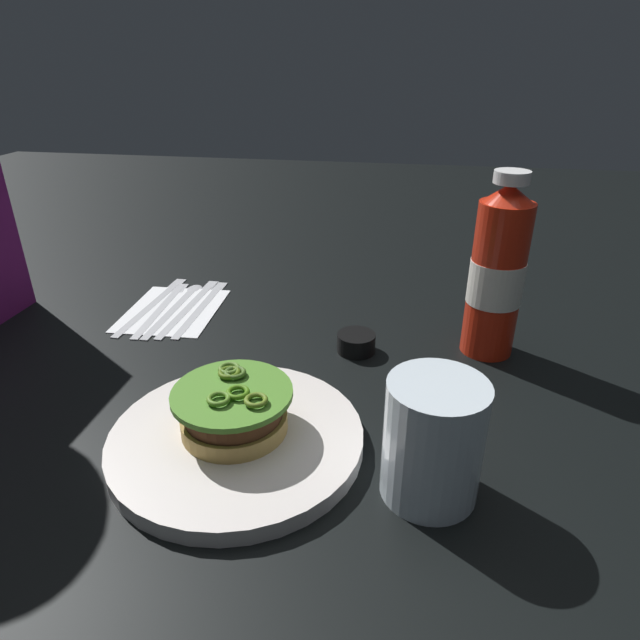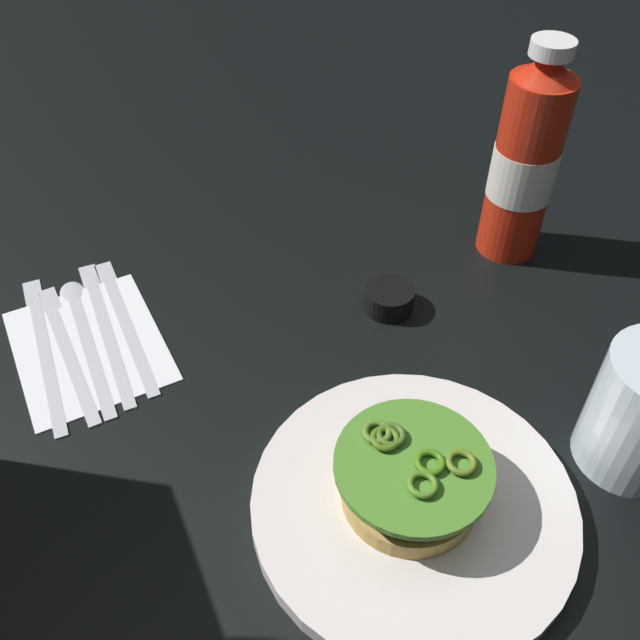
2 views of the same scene
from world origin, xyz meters
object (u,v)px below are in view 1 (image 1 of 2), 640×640
ketchup_bottle (497,274)px  table_knife (192,301)px  spoon_utensil (181,300)px  fork_utensil (165,302)px  burger_sandwich (234,409)px  napkin (173,310)px  water_glass (433,440)px  butter_knife (204,302)px  dinner_plate (237,438)px  steak_knife (156,299)px  condiment_cup (356,343)px

ketchup_bottle → table_knife: 0.46m
table_knife → spoon_utensil: same height
spoon_utensil → fork_utensil: (-0.01, 0.02, 0.00)m
burger_sandwich → spoon_utensil: size_ratio=0.59×
ketchup_bottle → napkin: ketchup_bottle is taller
ketchup_bottle → table_knife: size_ratio=1.09×
water_glass → spoon_utensil: 0.53m
butter_knife → water_glass: bearing=-135.0°
butter_knife → ketchup_bottle: bearing=-99.4°
dinner_plate → ketchup_bottle: size_ratio=1.08×
butter_knife → steak_knife: size_ratio=0.94×
dinner_plate → table_knife: 0.36m
table_knife → spoon_utensil: bearing=83.1°
table_knife → steak_knife: bearing=92.5°
condiment_cup → table_knife: condiment_cup is taller
condiment_cup → butter_knife: condiment_cup is taller
water_glass → burger_sandwich: bearing=80.0°
butter_knife → fork_utensil: size_ratio=1.03×
table_knife → spoon_utensil: size_ratio=1.07×
table_knife → fork_utensil: 0.04m
burger_sandwich → butter_knife: size_ratio=0.57×
water_glass → table_knife: water_glass is taller
burger_sandwich → spoon_utensil: burger_sandwich is taller
dinner_plate → fork_utensil: dinner_plate is taller
ketchup_bottle → fork_utensil: 0.50m
spoon_utensil → fork_utensil: bearing=119.3°
ketchup_bottle → dinner_plate: bearing=132.7°
water_glass → butter_knife: (0.35, 0.35, -0.05)m
napkin → burger_sandwich: bearing=-145.6°
dinner_plate → water_glass: bearing=-98.9°
butter_knife → fork_utensil: same height
steak_knife → burger_sandwich: bearing=-142.9°
ketchup_bottle → steak_knife: bearing=82.4°
dinner_plate → fork_utensil: bearing=35.5°
condiment_cup → steak_knife: size_ratio=0.23×
water_glass → spoon_utensil: water_glass is taller
condiment_cup → butter_knife: 0.27m
ketchup_bottle → butter_knife: 0.44m
burger_sandwich → steak_knife: burger_sandwich is taller
burger_sandwich → ketchup_bottle: (0.24, -0.27, 0.07)m
fork_utensil → table_knife: bearing=-77.2°
napkin → steak_knife: (0.03, 0.04, 0.00)m
burger_sandwich → condiment_cup: burger_sandwich is taller
spoon_utensil → fork_utensil: 0.02m
fork_utensil → burger_sandwich: bearing=-144.5°
napkin → table_knife: (0.03, -0.02, 0.00)m
burger_sandwich → fork_utensil: bearing=35.5°
steak_knife → condiment_cup: bearing=-106.8°
dinner_plate → butter_knife: (0.32, 0.16, -0.00)m
table_knife → steak_knife: same height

